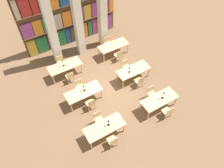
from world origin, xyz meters
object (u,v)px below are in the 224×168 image
at_px(chair_6, 140,81).
at_px(chair_8, 70,77).
at_px(chair_7, 126,66).
at_px(chair_10, 118,55).
at_px(chair_9, 61,62).
at_px(pillar_center, 77,12).
at_px(chair_5, 79,86).
at_px(chair_4, 91,104).
at_px(reading_table_4, 65,67).
at_px(chair_11, 108,43).
at_px(reading_table_2, 84,93).
at_px(reading_table_1, 159,100).
at_px(pillar_left, 49,20).
at_px(desk_lamp_1, 164,94).
at_px(chair_0, 113,141).
at_px(reading_table_0, 104,128).
at_px(desk_lamp_4, 63,62).
at_px(reading_table_3, 133,71).
at_px(reading_table_5, 113,46).
at_px(chair_2, 168,112).
at_px(chair_3, 151,93).
at_px(chair_1, 98,118).
at_px(desk_lamp_0, 109,122).
at_px(desk_lamp_3, 129,69).
at_px(pillar_right, 102,4).
at_px(desk_lamp_2, 84,87).

relative_size(chair_6, chair_8, 1.00).
distance_m(chair_7, chair_10, 1.06).
distance_m(chair_8, chair_9, 1.39).
bearing_deg(pillar_center, chair_5, -117.37).
height_order(chair_4, chair_9, same).
bearing_deg(chair_9, chair_10, 159.33).
bearing_deg(reading_table_4, chair_4, -87.01).
bearing_deg(chair_11, reading_table_2, 43.79).
bearing_deg(reading_table_1, pillar_left, 117.70).
xyz_separation_m(desk_lamp_1, chair_11, (-0.09, 5.56, -0.62)).
bearing_deg(chair_0, reading_table_0, 93.50).
relative_size(chair_6, desk_lamp_4, 1.77).
xyz_separation_m(reading_table_2, reading_table_3, (3.17, -0.03, 0.00)).
bearing_deg(chair_4, chair_6, -0.50).
xyz_separation_m(chair_8, reading_table_5, (3.41, 0.81, 0.19)).
distance_m(chair_2, chair_11, 6.23).
height_order(chair_3, chair_5, same).
bearing_deg(reading_table_3, chair_1, -152.56).
relative_size(desk_lamp_0, desk_lamp_4, 0.82).
xyz_separation_m(reading_table_0, desk_lamp_4, (-0.10, 4.70, 0.42)).
distance_m(pillar_left, chair_9, 2.62).
relative_size(pillar_left, reading_table_0, 3.07).
relative_size(reading_table_1, reading_table_3, 1.00).
distance_m(chair_2, chair_8, 5.77).
height_order(pillar_center, chair_6, pillar_center).
bearing_deg(chair_1, chair_11, -124.24).
xyz_separation_m(chair_1, reading_table_5, (3.31, 4.10, 0.19)).
xyz_separation_m(chair_4, desk_lamp_3, (2.82, 0.64, 0.54)).
xyz_separation_m(chair_0, chair_9, (-0.10, 6.07, 0.00)).
xyz_separation_m(reading_table_0, chair_1, (0.04, 0.69, -0.19)).
relative_size(pillar_right, chair_2, 6.87).
bearing_deg(chair_5, desk_lamp_4, -82.75).
height_order(chair_6, desk_lamp_3, desk_lamp_3).
height_order(pillar_right, chair_10, pillar_right).
xyz_separation_m(chair_0, desk_lamp_4, (-0.14, 5.40, 0.61)).
bearing_deg(chair_0, desk_lamp_2, 88.26).
height_order(reading_table_1, chair_2, chair_2).
bearing_deg(chair_0, chair_6, 36.63).
xyz_separation_m(chair_2, chair_10, (0.05, 4.85, 0.00)).
bearing_deg(chair_4, reading_table_3, 12.04).
bearing_deg(reading_table_1, chair_9, 121.23).
height_order(pillar_left, chair_10, pillar_left).
height_order(reading_table_2, chair_9, chair_9).
bearing_deg(desk_lamp_4, reading_table_3, -35.16).
bearing_deg(pillar_left, reading_table_4, -92.66).
distance_m(pillar_left, chair_2, 7.96).
height_order(chair_2, chair_7, same).
bearing_deg(chair_3, pillar_right, -90.49).
height_order(reading_table_0, chair_3, chair_3).
xyz_separation_m(reading_table_0, desk_lamp_1, (3.40, -0.07, 0.42)).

